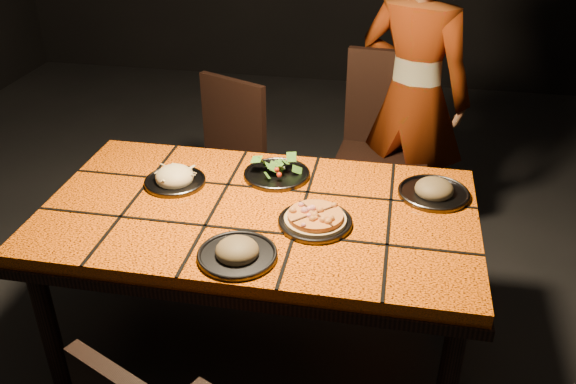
% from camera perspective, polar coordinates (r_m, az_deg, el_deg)
% --- Properties ---
extents(room_shell, '(6.04, 7.04, 3.08)m').
position_cam_1_polar(room_shell, '(1.97, -3.32, 17.30)').
color(room_shell, black).
rests_on(room_shell, ground).
extents(dining_table, '(1.62, 0.92, 0.75)m').
position_cam_1_polar(dining_table, '(2.31, -2.72, -3.21)').
color(dining_table, '#FF6508').
rests_on(dining_table, ground).
extents(chair_far_left, '(0.53, 0.53, 0.89)m').
position_cam_1_polar(chair_far_left, '(3.21, -6.12, 3.57)').
color(chair_far_left, black).
rests_on(chair_far_left, ground).
extents(chair_far_right, '(0.50, 0.50, 1.03)m').
position_cam_1_polar(chair_far_right, '(3.20, 9.04, 4.84)').
color(chair_far_right, black).
rests_on(chair_far_right, ground).
extents(diner, '(0.69, 0.58, 1.61)m').
position_cam_1_polar(diner, '(3.18, 11.61, 8.71)').
color(diner, brown).
rests_on(diner, ground).
extents(plate_pizza, '(0.31, 0.31, 0.04)m').
position_cam_1_polar(plate_pizza, '(2.16, 2.56, -2.62)').
color(plate_pizza, '#3A393F').
rests_on(plate_pizza, dining_table).
extents(plate_pasta, '(0.24, 0.24, 0.08)m').
position_cam_1_polar(plate_pasta, '(2.45, -10.55, 1.23)').
color(plate_pasta, '#3A393F').
rests_on(plate_pasta, dining_table).
extents(plate_salad, '(0.27, 0.27, 0.07)m').
position_cam_1_polar(plate_salad, '(2.46, -1.06, 2.00)').
color(plate_salad, '#3A393F').
rests_on(plate_salad, dining_table).
extents(plate_mushroom_a, '(0.27, 0.27, 0.09)m').
position_cam_1_polar(plate_mushroom_a, '(2.00, -4.78, -5.57)').
color(plate_mushroom_a, '#3A393F').
rests_on(plate_mushroom_a, dining_table).
extents(plate_mushroom_b, '(0.27, 0.27, 0.09)m').
position_cam_1_polar(plate_mushroom_b, '(2.40, 13.51, 0.20)').
color(plate_mushroom_b, '#3A393F').
rests_on(plate_mushroom_b, dining_table).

